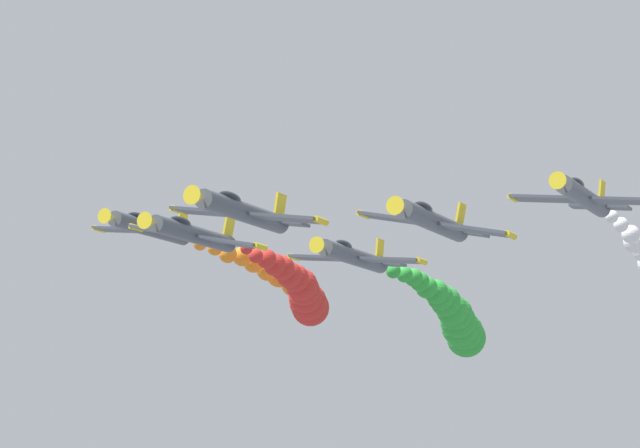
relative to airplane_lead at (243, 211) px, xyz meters
The scene contains 9 objects.
airplane_lead is the anchor object (origin of this frame).
airplane_left_inner 11.00m from the airplane_lead, 141.76° to the right, with size 9.43×10.35×2.99m.
airplane_right_inner 10.36m from the airplane_lead, 43.77° to the right, with size 9.44×10.35×2.97m.
smoke_trail_right_inner 31.22m from the airplane_lead, 69.87° to the right, with size 6.98×22.15×3.84m.
airplane_left_outer 15.75m from the airplane_lead, 88.79° to the right, with size 9.55×10.35×2.48m.
smoke_trail_left_outer 42.18m from the airplane_lead, 86.23° to the right, with size 6.06×27.65×4.93m.
airplane_right_outer 21.62m from the airplane_lead, 135.36° to the right, with size 9.54×10.35×2.56m.
airplane_trailing 21.27m from the airplane_lead, 43.44° to the right, with size 9.55×10.35×2.52m.
smoke_trail_trailing 34.89m from the airplane_lead, 64.84° to the right, with size 2.67×15.35×3.12m.
Camera 1 is at (-36.96, 77.57, 82.30)m, focal length 78.93 mm.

